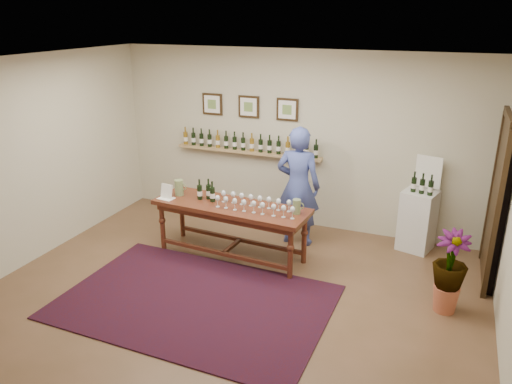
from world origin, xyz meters
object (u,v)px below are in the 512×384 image
at_px(display_pedestal, 418,220).
at_px(potted_plant, 449,272).
at_px(person, 298,186).
at_px(tasting_table, 231,213).

distance_m(display_pedestal, potted_plant, 1.65).
bearing_deg(person, tasting_table, 44.01).
bearing_deg(display_pedestal, tasting_table, -153.04).
bearing_deg(tasting_table, person, 50.98).
height_order(tasting_table, display_pedestal, display_pedestal).
xyz_separation_m(display_pedestal, person, (-1.69, -0.45, 0.45)).
distance_m(display_pedestal, person, 1.81).
bearing_deg(tasting_table, potted_plant, -2.80).
bearing_deg(potted_plant, tasting_table, 173.19).
relative_size(potted_plant, person, 0.49).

